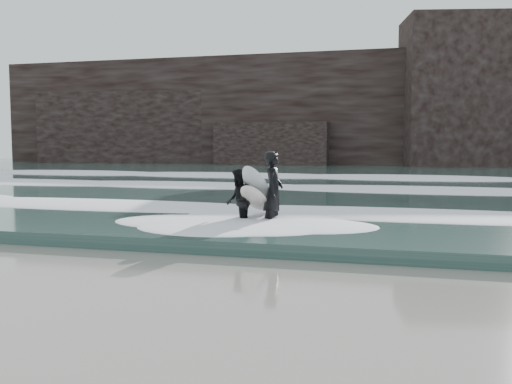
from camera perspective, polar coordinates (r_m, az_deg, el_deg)
ground at (r=8.66m, az=-11.97°, el=-10.05°), size 120.00×120.00×0.00m
sea at (r=36.69m, az=9.22°, el=1.64°), size 90.00×52.00×0.30m
headland at (r=53.64m, az=11.24°, el=7.82°), size 70.00×9.00×10.00m
foam_near at (r=16.97m, az=2.04°, el=-1.23°), size 60.00×3.20×0.20m
foam_mid at (r=23.81m, az=5.90°, el=0.57°), size 60.00×4.00×0.24m
foam_far at (r=32.71m, az=8.48°, el=1.78°), size 60.00×4.80×0.30m
surfer_left at (r=14.30m, az=1.45°, el=0.09°), size 0.98×2.01×2.02m
surfer_right at (r=14.18m, az=-1.49°, el=-0.82°), size 1.21×2.11×1.58m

